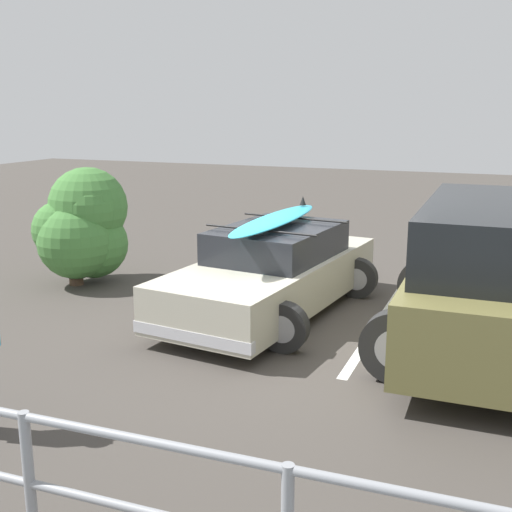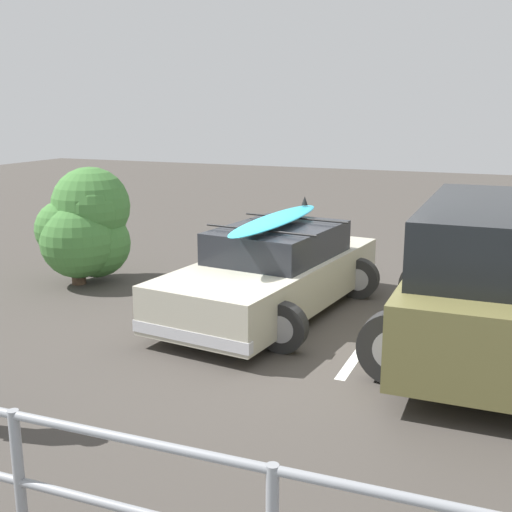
% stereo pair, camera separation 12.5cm
% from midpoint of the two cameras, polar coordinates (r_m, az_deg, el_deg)
% --- Properties ---
extents(ground_plane, '(44.00, 44.00, 0.02)m').
position_cam_midpoint_polar(ground_plane, '(8.36, 5.26, -6.94)').
color(ground_plane, '#423D38').
rests_on(ground_plane, ground).
extents(parking_stripe, '(0.12, 3.79, 0.00)m').
position_cam_midpoint_polar(parking_stripe, '(8.77, 11.17, -6.10)').
color(parking_stripe, silver).
rests_on(parking_stripe, ground).
extents(sedan_car, '(2.52, 4.28, 1.50)m').
position_cam_midpoint_polar(sedan_car, '(9.03, 1.99, -1.38)').
color(sedan_car, '#B7B29E').
rests_on(sedan_car, ground).
extents(suv_car, '(2.80, 4.49, 1.80)m').
position_cam_midpoint_polar(suv_car, '(7.96, 21.55, -1.78)').
color(suv_car, brown).
rests_on(suv_car, ground).
extents(railing_fence, '(10.08, 0.35, 1.07)m').
position_cam_midpoint_polar(railing_fence, '(4.38, -19.62, -16.98)').
color(railing_fence, gray).
rests_on(railing_fence, ground).
extents(bush_near_left, '(1.41, 1.58, 1.90)m').
position_cam_midpoint_polar(bush_near_left, '(10.84, -14.51, 2.53)').
color(bush_near_left, '#4C3828').
rests_on(bush_near_left, ground).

